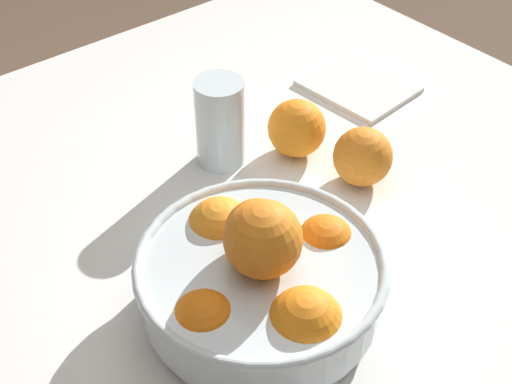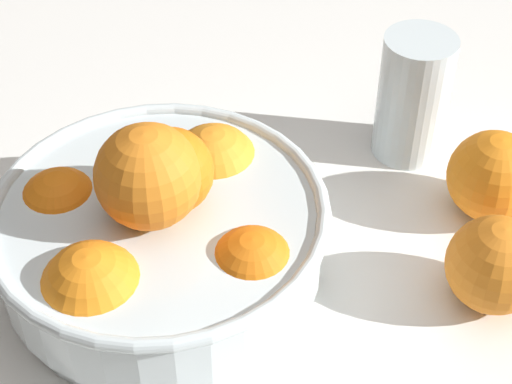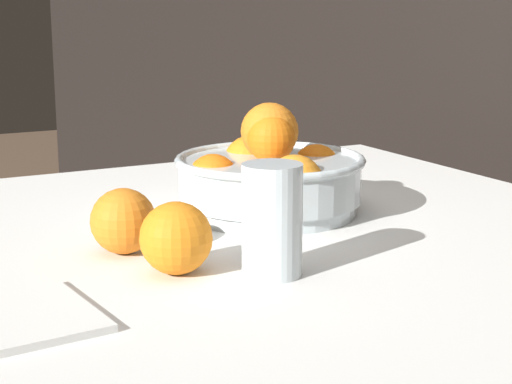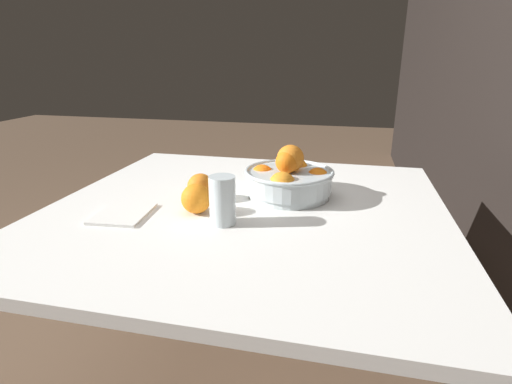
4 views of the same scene
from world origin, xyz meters
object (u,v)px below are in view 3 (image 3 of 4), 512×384
fruit_bowl (270,176)px  orange_loose_front (123,221)px  orange_loose_near_bowl (176,238)px  juice_glass (272,225)px

fruit_bowl → orange_loose_front: fruit_bowl is taller
orange_loose_near_bowl → orange_loose_front: size_ratio=1.03×
orange_loose_near_bowl → orange_loose_front: bearing=-166.1°
fruit_bowl → juice_glass: fruit_bowl is taller
fruit_bowl → orange_loose_front: size_ratio=3.39×
fruit_bowl → juice_glass: 0.28m
orange_loose_near_bowl → orange_loose_front: orange_loose_near_bowl is taller
fruit_bowl → orange_loose_near_bowl: fruit_bowl is taller
fruit_bowl → juice_glass: size_ratio=2.15×
orange_loose_near_bowl → fruit_bowl: bearing=130.6°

